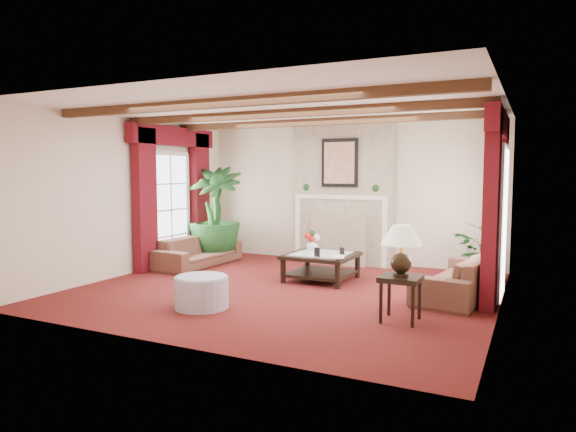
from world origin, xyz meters
The scene contains 23 objects.
floor centered at (0.00, 0.00, 0.00)m, with size 6.00×6.00×0.00m, color #4C0D10.
ceiling centered at (0.00, 0.00, 2.70)m, with size 6.00×6.00×0.00m, color white.
back_wall centered at (0.00, 2.75, 1.35)m, with size 6.00×0.02×2.70m, color beige.
left_wall centered at (-3.00, 0.00, 1.35)m, with size 0.02×5.50×2.70m, color beige.
right_wall centered at (3.00, 0.00, 1.35)m, with size 0.02×5.50×2.70m, color beige.
ceiling_beams centered at (0.00, 0.00, 2.64)m, with size 6.00×3.00×0.12m, color #3E2513, non-canonical shape.
fireplace centered at (0.00, 2.55, 2.70)m, with size 2.00×0.52×2.70m, color tan, non-canonical shape.
french_door_left centered at (-2.97, 1.00, 2.13)m, with size 0.10×1.10×2.16m, color white, non-canonical shape.
french_door_right centered at (2.97, 1.00, 2.13)m, with size 0.10×1.10×2.16m, color white, non-canonical shape.
curtains_left centered at (-2.86, 1.00, 2.55)m, with size 0.20×2.40×2.55m, color #4C0A13, non-canonical shape.
curtains_right centered at (2.86, 1.00, 2.55)m, with size 0.20×2.40×2.55m, color #4C0A13, non-canonical shape.
sofa_left centered at (-2.36, 1.07, 0.37)m, with size 0.63×1.91×0.74m, color #3A0F18.
sofa_right centered at (2.43, 0.71, 0.40)m, with size 0.88×2.11×0.80m, color #3A0F18.
potted_palm centered at (-2.39, 1.67, 0.53)m, with size 1.56×2.11×1.06m, color black.
small_plant centered at (2.61, 2.05, 0.38)m, with size 1.27×1.29×0.76m, color black.
coffee_table centered at (0.23, 0.87, 0.22)m, with size 1.07×1.07×0.44m, color black, non-canonical shape.
side_table centered at (1.96, -0.87, 0.28)m, with size 0.47×0.47×0.55m, color black, non-canonical shape.
ottoman centered at (-0.54, -1.41, 0.21)m, with size 0.70×0.70×0.41m, color #9791A4.
table_lamp centered at (1.96, -0.87, 0.86)m, with size 0.49×0.49×0.63m, color black, non-canonical shape.
flower_vase centered at (-0.05, 1.14, 0.54)m, with size 0.25×0.25×0.20m, color silver.
book centered at (0.50, 0.57, 0.59)m, with size 0.22×0.09×0.31m, color black.
photo_frame_a centered at (0.30, 0.52, 0.52)m, with size 0.12×0.02×0.16m, color black, non-canonical shape.
photo_frame_b centered at (0.57, 0.93, 0.50)m, with size 0.09×0.02×0.12m, color black, non-canonical shape.
Camera 1 is at (3.38, -6.86, 1.79)m, focal length 32.00 mm.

